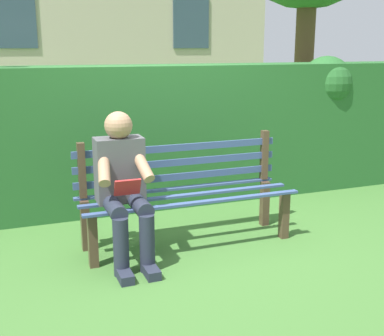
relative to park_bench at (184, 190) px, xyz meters
name	(u,v)px	position (x,y,z in m)	size (l,w,h in m)	color
ground	(188,243)	(0.00, 0.09, -0.46)	(60.00, 60.00, 0.00)	#3D6B2D
park_bench	(184,190)	(0.00, 0.00, 0.00)	(1.85, 0.51, 0.91)	#4C3828
person_seated	(123,183)	(0.58, 0.19, 0.17)	(0.44, 0.73, 1.18)	#4C4C51
hedge_backdrop	(181,131)	(-0.40, -1.18, 0.31)	(6.01, 0.75, 1.57)	#265B28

